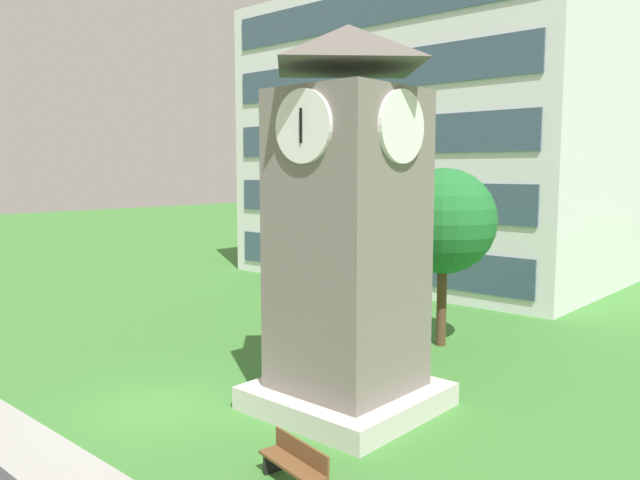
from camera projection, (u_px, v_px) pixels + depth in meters
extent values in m
plane|color=#3D7A33|center=(158.00, 407.00, 16.72)|extent=(160.00, 160.00, 0.00)
cube|color=#9E9E99|center=(30.00, 448.00, 14.23)|extent=(120.00, 1.60, 0.01)
cube|color=silver|center=(440.00, 142.00, 37.71)|extent=(20.35, 14.64, 16.00)
cube|color=#384C60|center=(363.00, 260.00, 32.98)|extent=(18.72, 0.10, 1.80)
cube|color=#384C60|center=(364.00, 199.00, 32.62)|extent=(18.72, 0.10, 1.80)
cube|color=#384C60|center=(364.00, 137.00, 32.27)|extent=(18.72, 0.10, 1.80)
cube|color=#384C60|center=(365.00, 73.00, 31.91)|extent=(18.72, 0.10, 1.80)
cube|color=#384C60|center=(365.00, 9.00, 31.56)|extent=(18.72, 0.10, 1.80)
cube|color=slate|center=(347.00, 253.00, 16.29)|extent=(3.19, 3.19, 8.32)
cube|color=beige|center=(347.00, 396.00, 16.72)|extent=(4.31, 4.31, 0.60)
pyramid|color=#5D5751|center=(348.00, 46.00, 15.71)|extent=(3.51, 3.51, 1.07)
cylinder|color=white|center=(303.00, 126.00, 14.72)|extent=(1.75, 0.12, 1.75)
cylinder|color=white|center=(402.00, 126.00, 14.84)|extent=(0.12, 1.75, 1.75)
cube|color=black|center=(301.00, 119.00, 14.65)|extent=(0.04, 0.08, 0.53)
cube|color=black|center=(301.00, 126.00, 14.66)|extent=(0.06, 0.04, 0.79)
cube|color=brown|center=(292.00, 464.00, 12.50)|extent=(1.86, 0.81, 0.06)
cube|color=brown|center=(301.00, 450.00, 12.60)|extent=(1.78, 0.39, 0.40)
cube|color=black|center=(273.00, 462.00, 13.09)|extent=(0.16, 0.44, 0.45)
cylinder|color=#513823|center=(442.00, 302.00, 22.47)|extent=(0.35, 0.35, 3.20)
sphere|color=#206E2F|center=(443.00, 221.00, 22.15)|extent=(3.75, 3.75, 3.75)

